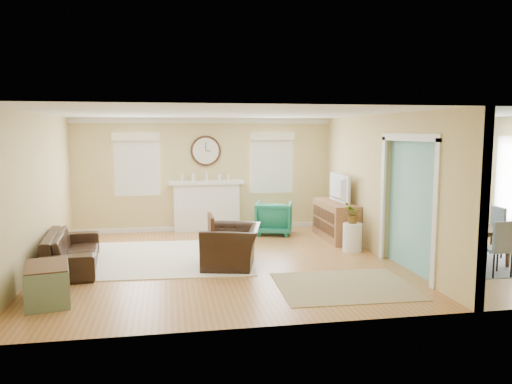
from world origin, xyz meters
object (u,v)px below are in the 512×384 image
(green_chair, at_px, (274,218))
(sofa, at_px, (72,250))
(dining_table, at_px, (458,240))
(credenza, at_px, (335,220))
(eames_chair, at_px, (232,246))

(green_chair, bearing_deg, sofa, 45.00)
(sofa, distance_m, green_chair, 4.48)
(sofa, xyz_separation_m, dining_table, (6.82, -0.49, 0.02))
(credenza, height_order, dining_table, credenza)
(green_chair, bearing_deg, dining_table, 154.10)
(eames_chair, height_order, credenza, credenza)
(green_chair, xyz_separation_m, credenza, (1.20, -0.71, 0.03))
(dining_table, bearing_deg, green_chair, 43.28)
(green_chair, bearing_deg, credenza, 165.92)
(sofa, relative_size, eames_chair, 1.92)
(eames_chair, distance_m, credenza, 3.08)
(green_chair, relative_size, credenza, 0.50)
(green_chair, relative_size, dining_table, 0.44)
(eames_chair, bearing_deg, green_chair, 167.03)
(eames_chair, bearing_deg, dining_table, 102.50)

